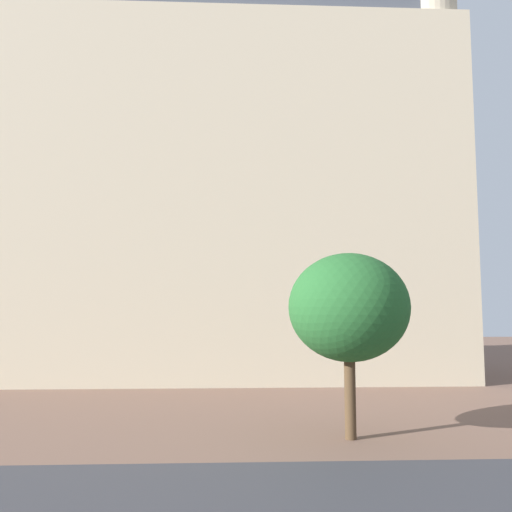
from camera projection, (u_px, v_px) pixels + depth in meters
ground_plane at (248, 500)px, 10.44m from camera, size 120.00×120.00×0.00m
landmark_building at (220, 163)px, 31.58m from camera, size 27.16×11.00×40.89m
tree_curb_far at (349, 308)px, 15.68m from camera, size 3.54×3.54×5.37m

